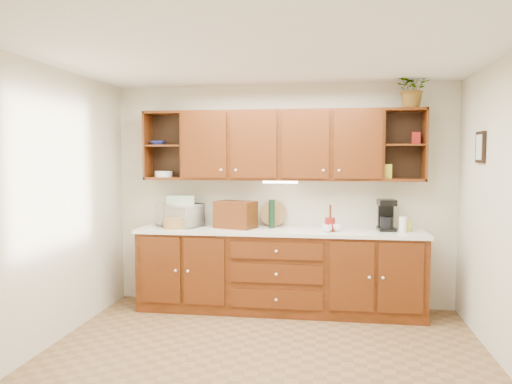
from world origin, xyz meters
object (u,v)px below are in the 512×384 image
(bread_box, at_px, (236,215))
(coffee_maker, at_px, (386,215))
(potted_plant, at_px, (413,89))
(microwave, at_px, (180,215))

(bread_box, distance_m, coffee_maker, 1.70)
(potted_plant, bearing_deg, coffee_maker, 176.68)
(microwave, height_order, coffee_maker, coffee_maker)
(potted_plant, bearing_deg, microwave, -179.94)
(bread_box, relative_size, coffee_maker, 1.27)
(bread_box, bearing_deg, coffee_maker, 21.75)
(potted_plant, bearing_deg, bread_box, -178.68)
(coffee_maker, xyz_separation_m, potted_plant, (0.26, -0.01, 1.39))
(bread_box, bearing_deg, potted_plant, 21.05)
(microwave, height_order, bread_box, bread_box)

